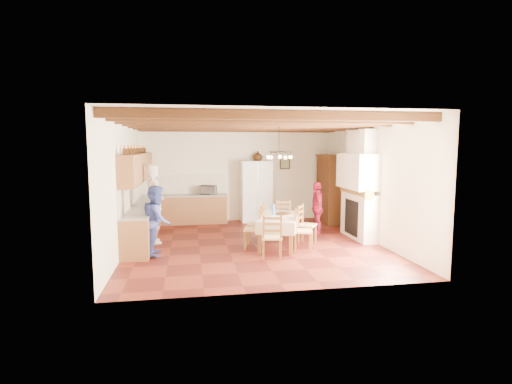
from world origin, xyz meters
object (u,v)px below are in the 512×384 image
at_px(chair_left_far, 256,223).
at_px(person_man, 154,203).
at_px(chair_right_far, 307,224).
at_px(person_woman_red, 317,208).
at_px(chair_end_near, 272,236).
at_px(hutch, 329,189).
at_px(microwave, 208,190).
at_px(refrigerator, 255,191).
at_px(person_woman_blue, 157,220).
at_px(chair_right_near, 303,230).
at_px(chair_end_far, 284,219).
at_px(dining_table, 278,219).
at_px(chair_left_near, 253,228).

height_order(chair_left_far, person_man, person_man).
distance_m(chair_right_far, person_woman_red, 1.26).
distance_m(chair_left_far, chair_end_near, 1.49).
relative_size(hutch, person_woman_red, 1.48).
bearing_deg(microwave, refrigerator, 19.09).
distance_m(refrigerator, person_woman_blue, 4.62).
bearing_deg(chair_right_near, person_woman_blue, 100.37).
height_order(chair_right_far, chair_end_far, same).
height_order(chair_end_far, person_woman_blue, person_woman_blue).
bearing_deg(dining_table, chair_left_near, -170.07).
bearing_deg(person_man, person_woman_red, -101.98).
relative_size(dining_table, chair_end_far, 1.94).
relative_size(refrigerator, person_woman_blue, 1.25).
xyz_separation_m(chair_right_near, chair_end_near, (-0.83, -0.50, 0.00)).
bearing_deg(hutch, person_woman_red, -122.68).
bearing_deg(chair_left_near, hutch, 146.64).
bearing_deg(microwave, hutch, 4.89).
xyz_separation_m(chair_right_near, chair_right_far, (0.29, 0.65, 0.00)).
distance_m(chair_end_near, person_woman_blue, 2.55).
bearing_deg(chair_end_far, microwave, 137.79).
distance_m(hutch, person_woman_blue, 5.80).
height_order(refrigerator, chair_left_far, refrigerator).
relative_size(refrigerator, chair_right_near, 2.01).
bearing_deg(chair_end_far, person_woman_red, 22.59).
bearing_deg(person_woman_blue, chair_left_near, -87.34).
distance_m(hutch, microwave, 3.75).
xyz_separation_m(refrigerator, person_man, (-2.95, -2.50, 0.02)).
relative_size(chair_left_near, person_man, 0.49).
height_order(chair_right_near, chair_end_far, same).
bearing_deg(chair_right_near, person_man, 82.13).
bearing_deg(microwave, person_woman_red, -21.18).
distance_m(chair_end_far, person_woman_blue, 3.42).
height_order(chair_left_far, person_woman_blue, person_woman_blue).
relative_size(chair_left_near, microwave, 1.99).
height_order(chair_right_near, chair_end_near, same).
bearing_deg(chair_end_near, microwave, -65.23).
height_order(chair_end_near, person_woman_red, person_woman_red).
bearing_deg(person_woman_red, chair_right_near, -18.67).
height_order(chair_end_near, microwave, microwave).
relative_size(chair_right_far, chair_end_far, 1.00).
bearing_deg(dining_table, person_man, 163.13).
bearing_deg(refrigerator, hutch, -20.61).
bearing_deg(hutch, chair_left_far, -142.71).
relative_size(person_man, person_woman_blue, 1.27).
bearing_deg(chair_end_near, chair_left_far, -76.61).
relative_size(chair_left_far, microwave, 1.99).
relative_size(chair_left_far, chair_end_far, 1.00).
relative_size(chair_end_near, chair_end_far, 1.00).
bearing_deg(person_woman_blue, chair_end_far, -69.95).
distance_m(refrigerator, chair_left_far, 2.98).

